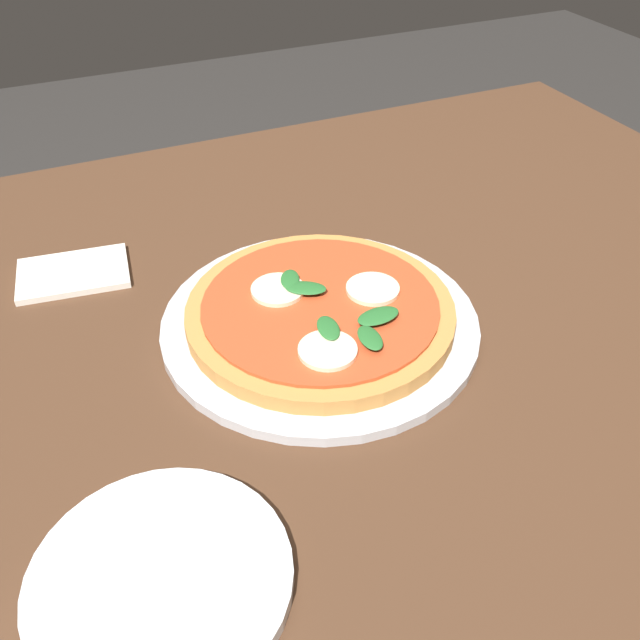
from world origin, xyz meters
name	(u,v)px	position (x,y,z in m)	size (l,w,h in m)	color
ground_plane	(329,608)	(0.00, 0.00, 0.00)	(6.00, 6.00, 0.00)	#2D2B28
dining_table	(333,353)	(0.00, 0.00, 0.62)	(1.32, 0.94, 0.72)	#4C301E
serving_tray	(320,323)	(-0.04, -0.05, 0.72)	(0.35, 0.35, 0.01)	silver
pizza	(321,311)	(-0.04, -0.05, 0.74)	(0.29, 0.29, 0.03)	#C6843F
plate_white	(161,579)	(-0.28, -0.29, 0.72)	(0.20, 0.20, 0.01)	white
napkin	(73,273)	(-0.28, 0.16, 0.72)	(0.13, 0.09, 0.01)	white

